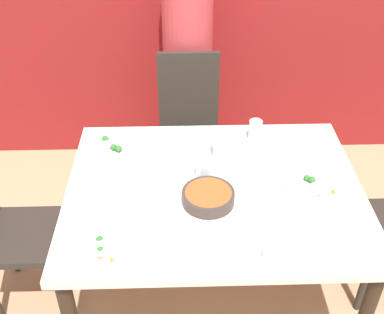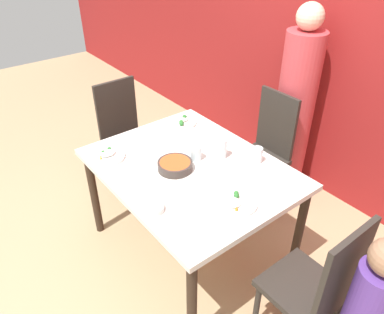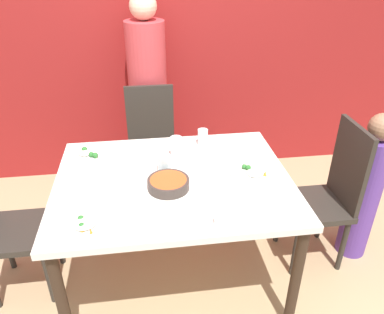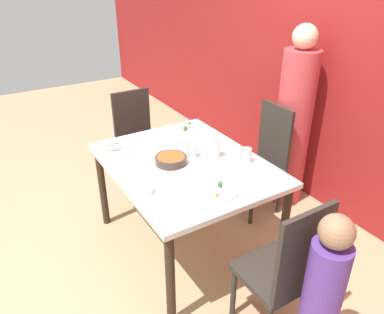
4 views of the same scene
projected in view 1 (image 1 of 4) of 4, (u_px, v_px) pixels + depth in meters
ground_plane at (211, 296)px, 2.65m from camera, size 10.00×10.00×0.00m
dining_table at (214, 201)px, 2.24m from camera, size 1.35×1.06×0.78m
chair_adult_spot at (189, 130)px, 3.05m from camera, size 0.40×0.40×1.00m
chair_empty_left at (5, 223)px, 2.36m from camera, size 0.40×0.40×1.00m
person_adult at (188, 72)px, 3.16m from camera, size 0.32×0.32×1.66m
bowl_curry at (208, 197)px, 2.10m from camera, size 0.23×0.23×0.06m
plate_rice_adult at (317, 187)px, 2.18m from camera, size 0.26×0.26×0.05m
plate_rice_child at (110, 147)px, 2.43m from camera, size 0.22×0.22×0.05m
plate_noodles at (108, 250)px, 1.86m from camera, size 0.24×0.24×0.05m
bowl_rice_small at (279, 256)px, 1.84m from camera, size 0.13×0.13×0.04m
glass_water_tall at (204, 168)px, 2.23m from camera, size 0.08×0.08×0.11m
glass_water_short at (220, 145)px, 2.35m from camera, size 0.07×0.07×0.14m
glass_water_center at (255, 130)px, 2.48m from camera, size 0.07×0.07×0.11m
fork_steel at (169, 181)px, 2.23m from camera, size 0.18×0.07×0.01m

